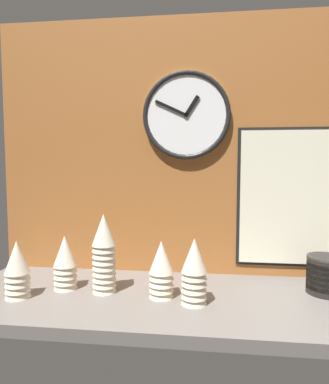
{
  "coord_description": "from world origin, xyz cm",
  "views": [
    {
      "loc": [
        7.3,
        -115.79,
        46.04
      ],
      "look_at": [
        -7.19,
        4.0,
        35.86
      ],
      "focal_mm": 32.0,
      "sensor_mm": 36.0,
      "label": 1
    }
  ],
  "objects_px": {
    "cup_stack_center_right": "(194,271)",
    "wall_clock": "(186,115)",
    "cup_stack_center": "(161,269)",
    "bowl_stack_far_right": "(327,274)",
    "menu_board": "(291,198)",
    "cup_stack_left": "(65,262)",
    "cup_stack_center_left": "(104,253)",
    "cup_stack_far_left": "(17,269)"
  },
  "relations": [
    {
      "from": "cup_stack_far_left",
      "to": "menu_board",
      "type": "height_order",
      "value": "menu_board"
    },
    {
      "from": "cup_stack_center_right",
      "to": "menu_board",
      "type": "distance_m",
      "value": 0.53
    },
    {
      "from": "cup_stack_left",
      "to": "bowl_stack_far_right",
      "type": "height_order",
      "value": "cup_stack_left"
    },
    {
      "from": "cup_stack_center_left",
      "to": "bowl_stack_far_right",
      "type": "distance_m",
      "value": 0.79
    },
    {
      "from": "cup_stack_far_left",
      "to": "cup_stack_center_right",
      "type": "bearing_deg",
      "value": 1.74
    },
    {
      "from": "cup_stack_center_right",
      "to": "wall_clock",
      "type": "xyz_separation_m",
      "value": [
        -0.05,
        0.3,
        0.54
      ]
    },
    {
      "from": "bowl_stack_far_right",
      "to": "menu_board",
      "type": "height_order",
      "value": "menu_board"
    },
    {
      "from": "cup_stack_center_right",
      "to": "wall_clock",
      "type": "relative_size",
      "value": 0.62
    },
    {
      "from": "bowl_stack_far_right",
      "to": "wall_clock",
      "type": "xyz_separation_m",
      "value": [
        -0.51,
        0.15,
        0.58
      ]
    },
    {
      "from": "cup_stack_center_left",
      "to": "wall_clock",
      "type": "relative_size",
      "value": 0.8
    },
    {
      "from": "cup_stack_center_left",
      "to": "menu_board",
      "type": "relative_size",
      "value": 0.51
    },
    {
      "from": "cup_stack_center",
      "to": "bowl_stack_far_right",
      "type": "height_order",
      "value": "cup_stack_center"
    },
    {
      "from": "cup_stack_center",
      "to": "cup_stack_left",
      "type": "bearing_deg",
      "value": 174.01
    },
    {
      "from": "cup_stack_far_left",
      "to": "bowl_stack_far_right",
      "type": "distance_m",
      "value": 1.08
    },
    {
      "from": "cup_stack_center_right",
      "to": "wall_clock",
      "type": "bearing_deg",
      "value": 98.65
    },
    {
      "from": "cup_stack_center",
      "to": "cup_stack_center_left",
      "type": "bearing_deg",
      "value": 172.29
    },
    {
      "from": "cup_stack_far_left",
      "to": "menu_board",
      "type": "xyz_separation_m",
      "value": [
        0.98,
        0.33,
        0.23
      ]
    },
    {
      "from": "cup_stack_center_right",
      "to": "cup_stack_left",
      "type": "xyz_separation_m",
      "value": [
        -0.47,
        0.08,
        -0.01
      ]
    },
    {
      "from": "cup_stack_center",
      "to": "wall_clock",
      "type": "distance_m",
      "value": 0.61
    },
    {
      "from": "cup_stack_center_left",
      "to": "cup_stack_far_left",
      "type": "height_order",
      "value": "cup_stack_center_left"
    },
    {
      "from": "cup_stack_left",
      "to": "wall_clock",
      "type": "relative_size",
      "value": 0.56
    },
    {
      "from": "menu_board",
      "to": "cup_stack_far_left",
      "type": "bearing_deg",
      "value": -161.43
    },
    {
      "from": "menu_board",
      "to": "bowl_stack_far_right",
      "type": "bearing_deg",
      "value": -60.66
    },
    {
      "from": "cup_stack_center_right",
      "to": "bowl_stack_far_right",
      "type": "bearing_deg",
      "value": 17.78
    },
    {
      "from": "cup_stack_center_left",
      "to": "cup_stack_far_left",
      "type": "distance_m",
      "value": 0.3
    },
    {
      "from": "cup_stack_center_right",
      "to": "cup_stack_center",
      "type": "xyz_separation_m",
      "value": [
        -0.11,
        0.04,
        -0.01
      ]
    },
    {
      "from": "bowl_stack_far_right",
      "to": "menu_board",
      "type": "distance_m",
      "value": 0.31
    },
    {
      "from": "cup_stack_left",
      "to": "wall_clock",
      "type": "distance_m",
      "value": 0.73
    },
    {
      "from": "cup_stack_center_right",
      "to": "cup_stack_left",
      "type": "distance_m",
      "value": 0.48
    },
    {
      "from": "cup_stack_center_left",
      "to": "bowl_stack_far_right",
      "type": "bearing_deg",
      "value": 5.66
    },
    {
      "from": "cup_stack_far_left",
      "to": "bowl_stack_far_right",
      "type": "relative_size",
      "value": 1.41
    },
    {
      "from": "cup_stack_center_right",
      "to": "bowl_stack_far_right",
      "type": "relative_size",
      "value": 1.56
    },
    {
      "from": "cup_stack_far_left",
      "to": "bowl_stack_far_right",
      "type": "bearing_deg",
      "value": 8.9
    },
    {
      "from": "cup_stack_center",
      "to": "cup_stack_left",
      "type": "height_order",
      "value": "same"
    },
    {
      "from": "cup_stack_center_left",
      "to": "cup_stack_far_left",
      "type": "bearing_deg",
      "value": -162.35
    },
    {
      "from": "cup_stack_center",
      "to": "cup_stack_left",
      "type": "relative_size",
      "value": 1.0
    },
    {
      "from": "cup_stack_far_left",
      "to": "menu_board",
      "type": "bearing_deg",
      "value": 18.57
    },
    {
      "from": "cup_stack_center",
      "to": "wall_clock",
      "type": "xyz_separation_m",
      "value": [
        0.07,
        0.26,
        0.55
      ]
    },
    {
      "from": "cup_stack_far_left",
      "to": "wall_clock",
      "type": "bearing_deg",
      "value": 29.81
    },
    {
      "from": "cup_stack_center_right",
      "to": "cup_stack_far_left",
      "type": "bearing_deg",
      "value": -178.26
    },
    {
      "from": "cup_stack_center_left",
      "to": "cup_stack_far_left",
      "type": "xyz_separation_m",
      "value": [
        -0.28,
        -0.09,
        -0.04
      ]
    },
    {
      "from": "cup_stack_center_left",
      "to": "wall_clock",
      "type": "distance_m",
      "value": 0.62
    }
  ]
}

